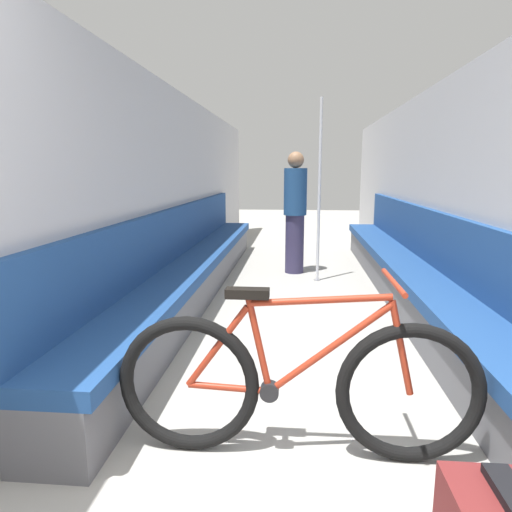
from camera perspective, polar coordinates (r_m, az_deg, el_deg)
The scene contains 7 objects.
wall_left at distance 4.96m, azimuth -10.94°, elevation 7.63°, with size 0.10×10.99×2.21m, color #B2B2B7.
wall_right at distance 4.97m, azimuth 21.89°, elevation 7.06°, with size 0.10×10.99×2.21m, color #B2B2B7.
bench_seat_row_left at distance 5.02m, azimuth -7.76°, elevation -1.44°, with size 0.48×6.19×0.97m.
bench_seat_row_right at distance 5.03m, azimuth 18.42°, elevation -1.87°, with size 0.48×6.19×0.97m.
bicycle at distance 2.23m, azimuth 5.10°, elevation -15.81°, with size 1.72×0.46×0.88m.
grab_pole_near at distance 5.60m, azimuth 7.91°, elevation 7.65°, with size 0.08×0.08×2.19m.
passenger_standing at distance 6.03m, azimuth 4.90°, elevation 5.56°, with size 0.30×0.30×1.59m.
Camera 1 is at (-0.02, -0.86, 1.35)m, focal length 32.00 mm.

